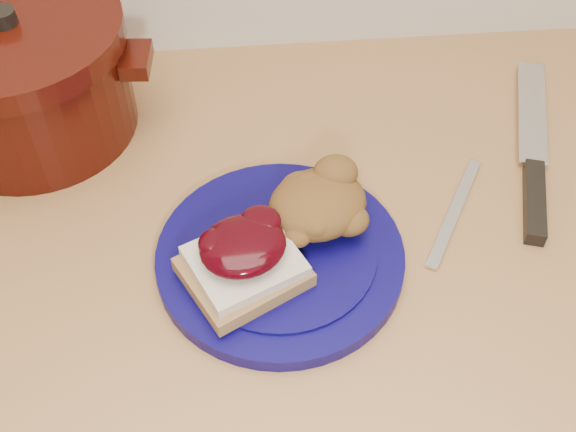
{
  "coord_description": "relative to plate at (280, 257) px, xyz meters",
  "views": [
    {
      "loc": [
        -0.05,
        0.96,
        1.5
      ],
      "look_at": [
        -0.0,
        1.44,
        0.95
      ],
      "focal_mm": 45.0,
      "sensor_mm": 36.0,
      "label": 1
    }
  ],
  "objects": [
    {
      "name": "plate",
      "position": [
        0.0,
        0.0,
        0.0
      ],
      "size": [
        0.34,
        0.34,
        0.02
      ],
      "primitive_type": "cylinder",
      "rotation": [
        0.0,
        0.0,
        0.38
      ],
      "color": "#090548",
      "rests_on": "wood_countertop"
    },
    {
      "name": "base_cabinet",
      "position": [
        0.01,
        0.08,
        -0.48
      ],
      "size": [
        4.0,
        0.6,
        0.86
      ],
      "primitive_type": "cube",
      "color": "beige",
      "rests_on": "floor"
    },
    {
      "name": "chef_knife",
      "position": [
        0.3,
        0.09,
        0.0
      ],
      "size": [
        0.11,
        0.3,
        0.02
      ],
      "rotation": [
        0.0,
        0.0,
        1.28
      ],
      "color": "black",
      "rests_on": "wood_countertop"
    },
    {
      "name": "pepper_grinder",
      "position": [
        -0.3,
        0.27,
        0.06
      ],
      "size": [
        0.06,
        0.06,
        0.14
      ],
      "rotation": [
        0.0,
        0.0,
        0.06
      ],
      "color": "black",
      "rests_on": "wood_countertop"
    },
    {
      "name": "sandwich",
      "position": [
        -0.04,
        -0.03,
        0.04
      ],
      "size": [
        0.14,
        0.14,
        0.05
      ],
      "rotation": [
        0.0,
        0.0,
        0.38
      ],
      "color": "olive",
      "rests_on": "plate"
    },
    {
      "name": "butter_knife",
      "position": [
        0.2,
        0.05,
        -0.01
      ],
      "size": [
        0.1,
        0.16,
        0.0
      ],
      "primitive_type": "cube",
      "rotation": [
        0.0,
        0.0,
        1.04
      ],
      "color": "silver",
      "rests_on": "wood_countertop"
    },
    {
      "name": "stuffing_mound",
      "position": [
        0.04,
        0.04,
        0.04
      ],
      "size": [
        0.13,
        0.12,
        0.05
      ],
      "primitive_type": "ellipsoid",
      "rotation": [
        0.0,
        0.0,
        0.38
      ],
      "color": "brown",
      "rests_on": "plate"
    },
    {
      "name": "dutch_oven",
      "position": [
        -0.28,
        0.24,
        0.07
      ],
      "size": [
        0.31,
        0.27,
        0.16
      ],
      "rotation": [
        0.0,
        0.0,
        -0.08
      ],
      "color": "#330A05",
      "rests_on": "wood_countertop"
    }
  ]
}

